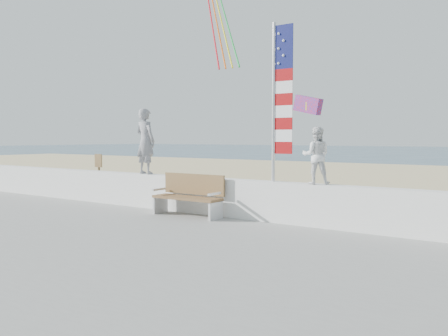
{
  "coord_description": "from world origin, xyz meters",
  "views": [
    {
      "loc": [
        6.49,
        -7.3,
        2.06
      ],
      "look_at": [
        0.2,
        1.8,
        1.35
      ],
      "focal_mm": 38.0,
      "sensor_mm": 36.0,
      "label": 1
    }
  ],
  "objects_px": {
    "child": "(316,156)",
    "bench": "(189,195)",
    "adult": "(145,141)",
    "flag": "(279,95)"
  },
  "relations": [
    {
      "from": "adult",
      "to": "bench",
      "type": "relative_size",
      "value": 0.98
    },
    {
      "from": "flag",
      "to": "adult",
      "type": "bearing_deg",
      "value": 180.0
    },
    {
      "from": "adult",
      "to": "flag",
      "type": "xyz_separation_m",
      "value": [
        4.04,
        -0.0,
        1.03
      ]
    },
    {
      "from": "adult",
      "to": "child",
      "type": "xyz_separation_m",
      "value": [
        4.94,
        0.0,
        -0.28
      ]
    },
    {
      "from": "child",
      "to": "bench",
      "type": "bearing_deg",
      "value": -16.12
    },
    {
      "from": "adult",
      "to": "bench",
      "type": "bearing_deg",
      "value": 172.4
    },
    {
      "from": "adult",
      "to": "flag",
      "type": "height_order",
      "value": "flag"
    },
    {
      "from": "adult",
      "to": "child",
      "type": "height_order",
      "value": "adult"
    },
    {
      "from": "child",
      "to": "bench",
      "type": "height_order",
      "value": "child"
    },
    {
      "from": "bench",
      "to": "flag",
      "type": "bearing_deg",
      "value": 11.84
    }
  ]
}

